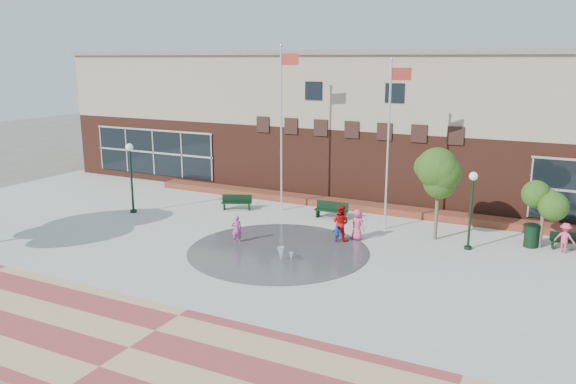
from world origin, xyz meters
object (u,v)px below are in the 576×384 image
at_px(trash_can, 531,236).
at_px(child_splash, 237,229).
at_px(flagpole_left, 282,120).
at_px(bench_left, 237,205).
at_px(flagpole_right, 389,136).

xyz_separation_m(trash_can, child_splash, (-12.76, -5.63, 0.12)).
xyz_separation_m(flagpole_left, bench_left, (-2.47, -1.07, -4.99)).
height_order(trash_can, child_splash, child_splash).
bearing_deg(flagpole_left, flagpole_right, -13.95).
height_order(flagpole_left, trash_can, flagpole_left).
distance_m(flagpole_right, trash_can, 8.21).
bearing_deg(flagpole_left, child_splash, -89.66).
relative_size(flagpole_left, bench_left, 5.24).
xyz_separation_m(flagpole_right, child_splash, (-5.79, -5.37, -4.21)).
bearing_deg(bench_left, flagpole_right, -21.77).
distance_m(flagpole_left, bench_left, 5.67).
distance_m(flagpole_left, trash_can, 14.30).
bearing_deg(bench_left, trash_can, -21.38).
bearing_deg(flagpole_left, trash_can, -8.89).
distance_m(flagpole_left, child_splash, 7.79).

